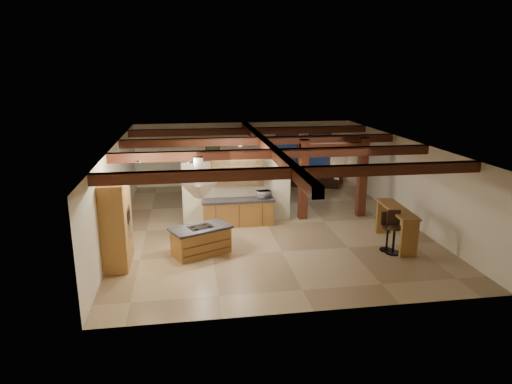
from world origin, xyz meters
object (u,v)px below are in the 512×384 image
kitchen_island (201,240)px  sofa (315,179)px  dining_table (253,193)px  bar_counter (396,220)px

kitchen_island → sofa: bearing=52.9°
dining_table → sofa: (3.22, 1.92, 0.01)m
kitchen_island → bar_counter: (5.98, -0.13, 0.36)m
dining_table → bar_counter: size_ratio=0.79×
kitchen_island → dining_table: (2.33, 5.42, -0.11)m
kitchen_island → bar_counter: 5.99m
kitchen_island → dining_table: bearing=66.7°
sofa → bar_counter: (0.42, -7.47, 0.47)m
bar_counter → dining_table: bearing=123.3°
dining_table → sofa: bearing=30.7°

